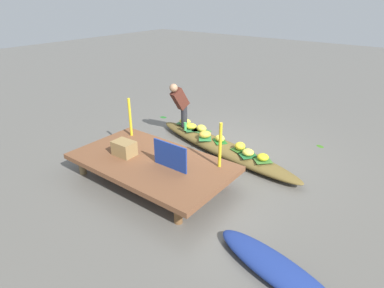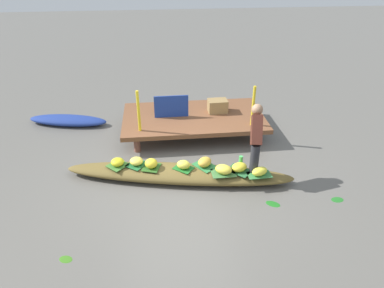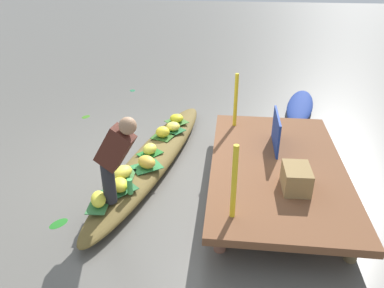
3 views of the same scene
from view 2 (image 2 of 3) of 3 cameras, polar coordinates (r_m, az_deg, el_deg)
The scene contains 29 objects.
canal_water at distance 6.57m, azimuth -2.17°, elevation -5.77°, with size 40.00×40.00×0.00m, color #615D57.
dock_platform at distance 8.01m, azimuth 0.24°, elevation 4.27°, with size 3.20×1.80×0.43m.
vendor_boat at distance 6.50m, azimuth -2.19°, elevation -4.85°, with size 4.24×0.63×0.25m, color brown.
moored_boat at distance 9.03m, azimuth -19.66°, elevation 3.68°, with size 1.93×0.51×0.21m, color navy.
leaf_mat_0 at distance 6.40m, azimuth 7.71°, elevation -4.33°, with size 0.41×0.29×0.01m, color #286437.
banana_bunch_0 at distance 6.36m, azimuth 7.76°, elevation -3.77°, with size 0.29×0.22×0.15m, color yellow.
leaf_mat_1 at distance 6.47m, azimuth -6.67°, elevation -3.81°, with size 0.33×0.30×0.01m, color #2E5E20.
banana_bunch_1 at distance 6.42m, azimuth -6.71°, elevation -3.17°, with size 0.23×0.23×0.17m, color yellow.
leaf_mat_2 at distance 6.48m, azimuth 2.08°, elevation -3.57°, with size 0.41×0.29×0.01m, color #2E7C3F.
banana_bunch_2 at distance 6.43m, azimuth 2.09°, elevation -2.95°, with size 0.29×0.22×0.17m, color gold.
leaf_mat_3 at distance 6.30m, azimuth 5.16°, elevation -4.75°, with size 0.43×0.30×0.01m, color #3F733B.
banana_bunch_3 at distance 6.26m, azimuth 5.19°, elevation -4.16°, with size 0.31×0.23×0.16m, color yellow.
leaf_mat_4 at distance 6.41m, azimuth -1.40°, elevation -3.98°, with size 0.34×0.26×0.01m, color #216D26.
banana_bunch_4 at distance 6.36m, azimuth -1.41°, elevation -3.40°, with size 0.24×0.20×0.16m, color #EAE048.
leaf_mat_5 at distance 6.63m, azimuth -12.06°, elevation -3.41°, with size 0.34×0.32×0.01m, color #3E742F.
banana_bunch_5 at distance 6.60m, azimuth -12.12°, elevation -2.90°, with size 0.24×0.24×0.14m, color yellow.
leaf_mat_6 at distance 6.59m, azimuth -9.05°, elevation -3.31°, with size 0.34×0.31×0.01m, color #206331.
banana_bunch_6 at distance 6.56m, azimuth -9.10°, elevation -2.80°, with size 0.25×0.24×0.14m, color #F7DF51.
leaf_mat_7 at distance 6.34m, azimuth 10.96°, elevation -4.97°, with size 0.43×0.24×0.01m, color #377940.
banana_bunch_7 at distance 6.30m, azimuth 11.03°, elevation -4.43°, with size 0.30×0.18×0.15m, color yellow.
vendor_person at distance 6.19m, azimuth 10.46°, elevation 1.45°, with size 0.27×0.55×1.18m.
water_bottle at distance 6.48m, azimuth 7.99°, elevation -2.79°, with size 0.07×0.07×0.21m, color #47B55A.
market_banner at distance 7.84m, azimuth -3.41°, elevation 6.16°, with size 0.77×0.03×0.51m, color navy.
railing_post_west at distance 7.22m, azimuth -8.75°, elevation 5.32°, with size 0.06×0.06×0.88m, color yellow.
railing_post_east at distance 7.49m, azimuth 9.99°, elevation 6.15°, with size 0.06×0.06×0.88m, color yellow.
produce_crate at distance 8.14m, azimuth 4.22°, elevation 6.25°, with size 0.44×0.32×0.29m, color olive.
drifting_plant_0 at distance 6.58m, azimuth 22.73°, elevation -8.40°, with size 0.22×0.15×0.01m, color #216B23.
drifting_plant_1 at distance 6.14m, azimuth 13.13°, elevation -9.53°, with size 0.25×0.15×0.01m, color #1F6E1F.
drifting_plant_2 at distance 5.42m, azimuth -19.99°, elevation -17.32°, with size 0.20×0.13×0.01m, color #3A761C.
Camera 2 is at (-0.35, -5.34, 3.82)m, focal length 32.54 mm.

